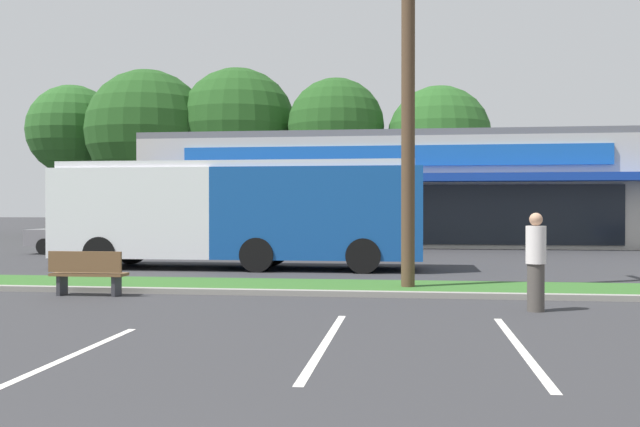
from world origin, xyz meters
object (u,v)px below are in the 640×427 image
Objects in this scene: bus_stop_bench at (88,272)px; pedestrian_near_bench at (536,262)px; city_bus at (238,211)px; car_1 at (89,234)px; utility_pole at (402,17)px.

bus_stop_bench is 9.08m from pedestrian_near_bench.
city_bus is at bearing -102.41° from bus_stop_bench.
car_1 is (-6.15, 12.91, 0.27)m from bus_stop_bench.
pedestrian_near_bench is (7.48, -8.00, -0.87)m from city_bus.
bus_stop_bench is (-1.53, -6.94, -1.26)m from city_bus.
utility_pole is at bearing -41.66° from car_1.
utility_pole is 6.30m from pedestrian_near_bench.
car_1 is 20.61m from pedestrian_near_bench.
city_bus is (-5.06, 5.37, -4.32)m from utility_pole.
pedestrian_near_bench is at bearing -42.64° from car_1.
pedestrian_near_bench is at bearing -47.32° from utility_pole.
utility_pole is 8.77m from bus_stop_bench.
city_bus is 10.98m from pedestrian_near_bench.
city_bus is 7.22m from bus_stop_bench.
city_bus is 6.32× the size of pedestrian_near_bench.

